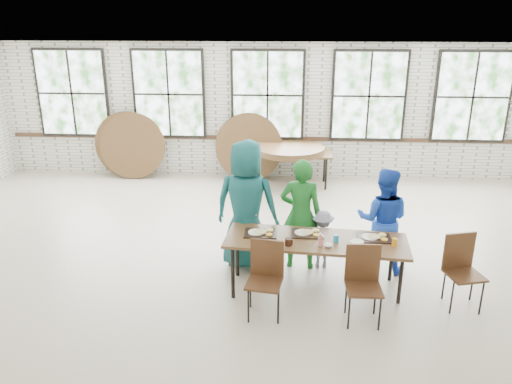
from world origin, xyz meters
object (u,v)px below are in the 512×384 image
(chair_near_left, at_px, (266,272))
(storage_table, at_px, (290,155))
(dining_table, at_px, (316,243))
(chair_near_right, at_px, (363,277))

(chair_near_left, height_order, storage_table, chair_near_left)
(dining_table, relative_size, chair_near_right, 2.59)
(chair_near_left, bearing_deg, chair_near_right, 6.41)
(chair_near_right, distance_m, storage_table, 5.12)
(chair_near_left, bearing_deg, storage_table, 95.74)
(chair_near_right, relative_size, storage_table, 0.53)
(dining_table, distance_m, chair_near_left, 0.88)
(dining_table, xyz_separation_m, chair_near_left, (-0.64, -0.59, -0.13))
(chair_near_left, distance_m, chair_near_right, 1.18)
(dining_table, height_order, storage_table, same)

